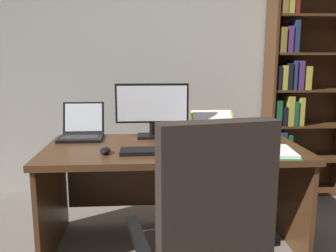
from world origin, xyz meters
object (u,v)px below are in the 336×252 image
reading_stand_with_book (214,123)px  open_binder (254,151)px  notepad (198,142)px  keyboard (154,151)px  desk (172,169)px  laptop (82,131)px  bookshelf (298,92)px  monitor (152,110)px  pen (201,141)px  computer_mouse (105,151)px

reading_stand_with_book → open_binder: reading_stand_with_book is taller
notepad → open_binder: bearing=-44.8°
notepad → keyboard: bearing=-141.0°
reading_stand_with_book → notepad: reading_stand_with_book is taller
desk → reading_stand_with_book: size_ratio=5.18×
laptop → bookshelf: bearing=18.4°
bookshelf → keyboard: (-1.39, -1.10, -0.26)m
monitor → desk: bearing=-56.5°
laptop → pen: (0.85, -0.21, -0.04)m
bookshelf → reading_stand_with_book: (-0.91, -0.58, -0.18)m
bookshelf → laptop: bookshelf is taller
laptop → computer_mouse: 0.51m
computer_mouse → keyboard: bearing=0.0°
bookshelf → desk: bearing=-146.1°
open_binder → keyboard: bearing=-179.0°
laptop → monitor: bearing=-0.8°
open_binder → notepad: (-0.31, 0.30, -0.01)m
laptop → notepad: size_ratio=1.50×
reading_stand_with_book → open_binder: size_ratio=0.63×
monitor → pen: 0.43m
monitor → laptop: 0.54m
laptop → notepad: bearing=-14.1°
bookshelf → laptop: bearing=-161.6°
desk → keyboard: 0.35m
keyboard → pen: (0.33, 0.25, 0.00)m
laptop → computer_mouse: laptop is taller
bookshelf → keyboard: 1.79m
open_binder → pen: size_ratio=3.71×
laptop → notepad: 0.86m
desk → bookshelf: bearing=33.9°
keyboard → notepad: keyboard is taller
pen → desk: bearing=179.7°
bookshelf → pen: bearing=-141.3°
bookshelf → reading_stand_with_book: bookshelf is taller
bookshelf → open_binder: (-0.77, -1.15, -0.26)m
laptop → open_binder: 1.25m
computer_mouse → open_binder: size_ratio=0.20×
keyboard → open_binder: same height
laptop → reading_stand_with_book: size_ratio=0.96×
pen → bookshelf: bearing=38.7°
monitor → keyboard: monitor is taller
reading_stand_with_book → bookshelf: bearing=32.3°
bookshelf → computer_mouse: bookshelf is taller
notepad → computer_mouse: bearing=-157.5°
bookshelf → computer_mouse: bearing=-147.0°
desk → open_binder: open_binder is taller
desk → notepad: notepad is taller
open_binder → desk: bearing=153.5°
pen → laptop: bearing=166.2°
keyboard → pen: size_ratio=3.00×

